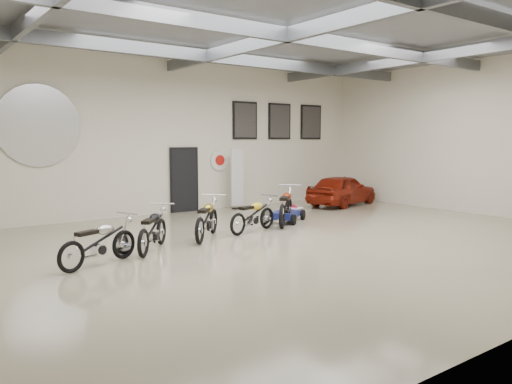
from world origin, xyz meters
TOP-DOWN VIEW (x-y plane):
  - floor at (0.00, 0.00)m, footprint 16.00×12.00m
  - ceiling at (0.00, 0.00)m, footprint 16.00×12.00m
  - back_wall at (0.00, 6.00)m, footprint 16.00×0.02m
  - right_wall at (8.00, 0.00)m, footprint 0.02×12.00m
  - ceiling_beams at (0.00, 0.00)m, footprint 15.80×11.80m
  - door at (0.50, 5.95)m, footprint 0.92×0.08m
  - logo_plaque at (-4.00, 5.95)m, footprint 2.30×0.06m
  - poster_left at (3.00, 5.96)m, footprint 1.05×0.08m
  - poster_mid at (4.60, 5.96)m, footprint 1.05×0.08m
  - poster_right at (6.20, 5.96)m, footprint 1.05×0.08m
  - oil_sign at (1.90, 5.95)m, footprint 0.72×0.10m
  - banner_stand at (2.34, 5.50)m, footprint 0.58×0.31m
  - motorcycle_silver at (-4.26, 0.50)m, footprint 1.90×1.21m
  - motorcycle_black at (-2.88, 1.09)m, footprint 1.67×1.78m
  - motorcycle_gold at (-1.23, 1.55)m, footprint 1.81×1.83m
  - motorcycle_yellow at (0.18, 1.58)m, footprint 1.88×1.05m
  - motorcycle_red at (1.64, 1.99)m, footprint 1.99×1.90m
  - go_kart at (2.11, 2.42)m, footprint 1.87×1.57m
  - vintage_car at (6.00, 4.00)m, footprint 2.14×3.57m

SIDE VIEW (x-z plane):
  - floor at x=0.00m, z-range -0.01..0.01m
  - go_kart at x=2.11m, z-range 0.00..0.62m
  - motorcycle_yellow at x=0.18m, z-range 0.00..0.93m
  - motorcycle_silver at x=-4.26m, z-range 0.00..0.95m
  - motorcycle_black at x=-2.88m, z-range 0.00..0.97m
  - motorcycle_gold at x=-1.23m, z-range 0.00..1.02m
  - motorcycle_red at x=1.64m, z-range 0.00..1.09m
  - vintage_car at x=6.00m, z-range 0.00..1.14m
  - banner_stand at x=2.34m, z-range 0.00..2.02m
  - door at x=0.50m, z-range 0.00..2.10m
  - oil_sign at x=1.90m, z-range 1.34..2.06m
  - back_wall at x=0.00m, z-range 0.00..5.00m
  - right_wall at x=8.00m, z-range 0.00..5.00m
  - logo_plaque at x=-4.00m, z-range 2.22..3.38m
  - poster_left at x=3.00m, z-range 2.42..3.78m
  - poster_mid at x=4.60m, z-range 2.42..3.78m
  - poster_right at x=6.20m, z-range 2.42..3.78m
  - ceiling_beams at x=0.00m, z-range 4.59..4.91m
  - ceiling at x=0.00m, z-range 5.00..5.00m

